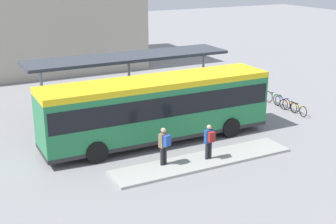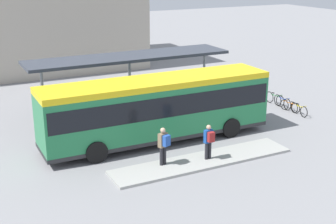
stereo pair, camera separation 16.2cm
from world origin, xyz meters
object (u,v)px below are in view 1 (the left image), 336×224
object	(u,v)px
city_bus	(158,105)
pedestrian_companion	(164,144)
bicycle_yellow	(298,109)
pedestrian_waiting	(209,140)
bicycle_green	(274,99)
bicycle_blue	(282,102)
bicycle_orange	(289,106)

from	to	relation	value
city_bus	pedestrian_companion	size ratio (longest dim) A/B	6.80
city_bus	bicycle_yellow	bearing A→B (deg)	0.32
pedestrian_waiting	pedestrian_companion	world-z (taller)	pedestrian_companion
city_bus	bicycle_yellow	distance (m)	9.65
bicycle_yellow	bicycle_green	world-z (taller)	bicycle_green
bicycle_yellow	city_bus	bearing A→B (deg)	-85.76
pedestrian_companion	bicycle_yellow	bearing A→B (deg)	-93.50
pedestrian_waiting	bicycle_yellow	size ratio (longest dim) A/B	1.05
bicycle_blue	bicycle_green	size ratio (longest dim) A/B	0.99
pedestrian_companion	city_bus	bearing A→B (deg)	-40.53
bicycle_blue	bicycle_yellow	bearing A→B (deg)	2.42
city_bus	bicycle_yellow	xyz separation A→B (m)	(9.52, -0.01, -1.59)
bicycle_yellow	bicycle_orange	world-z (taller)	bicycle_yellow
pedestrian_companion	bicycle_yellow	distance (m)	11.15
pedestrian_waiting	bicycle_green	bearing A→B (deg)	-58.55
city_bus	bicycle_orange	world-z (taller)	city_bus
bicycle_yellow	bicycle_blue	xyz separation A→B (m)	(0.06, 1.60, 0.03)
bicycle_yellow	bicycle_green	xyz separation A→B (m)	(0.10, 2.40, 0.04)
pedestrian_waiting	bicycle_orange	distance (m)	9.56
bicycle_yellow	bicycle_orange	xyz separation A→B (m)	(-0.01, 0.80, -0.01)
bicycle_yellow	bicycle_blue	world-z (taller)	bicycle_blue
city_bus	bicycle_orange	bearing A→B (deg)	5.14
bicycle_orange	bicycle_blue	distance (m)	0.80
bicycle_blue	bicycle_green	xyz separation A→B (m)	(0.04, 0.80, 0.00)
pedestrian_companion	bicycle_green	size ratio (longest dim) A/B	0.99
bicycle_orange	bicycle_green	world-z (taller)	bicycle_green
bicycle_orange	bicycle_blue	xyz separation A→B (m)	(0.07, 0.80, 0.04)
pedestrian_waiting	pedestrian_companion	distance (m)	2.18
pedestrian_companion	bicycle_green	world-z (taller)	pedestrian_companion
pedestrian_companion	bicycle_orange	bearing A→B (deg)	-89.60
bicycle_yellow	bicycle_blue	distance (m)	1.60
bicycle_yellow	bicycle_green	distance (m)	2.40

